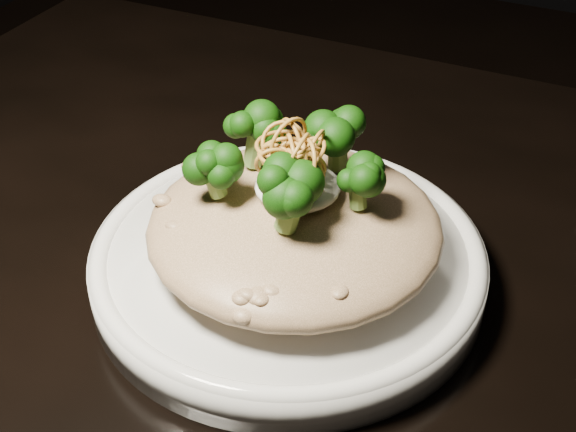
% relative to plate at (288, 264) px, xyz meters
% --- Properties ---
extents(plate, '(0.27, 0.27, 0.03)m').
position_rel_plate_xyz_m(plate, '(0.00, 0.00, 0.00)').
color(plate, silver).
rests_on(plate, table).
extents(risotto, '(0.19, 0.19, 0.04)m').
position_rel_plate_xyz_m(risotto, '(0.01, -0.00, 0.04)').
color(risotto, brown).
rests_on(risotto, plate).
extents(broccoli, '(0.14, 0.14, 0.05)m').
position_rel_plate_xyz_m(broccoli, '(-0.00, 0.00, 0.08)').
color(broccoli, black).
rests_on(broccoli, risotto).
extents(cheese, '(0.06, 0.06, 0.02)m').
position_rel_plate_xyz_m(cheese, '(0.01, 0.00, 0.06)').
color(cheese, white).
rests_on(cheese, risotto).
extents(shallots, '(0.05, 0.05, 0.03)m').
position_rel_plate_xyz_m(shallots, '(0.00, 0.00, 0.09)').
color(shallots, brown).
rests_on(shallots, cheese).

